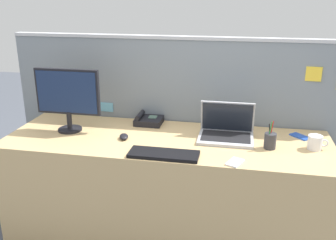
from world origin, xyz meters
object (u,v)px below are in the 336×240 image
at_px(computer_mouse_right_hand, 124,137).
at_px(cell_phone_white_slab, 235,162).
at_px(keyboard_main, 164,154).
at_px(cell_phone_blue_case, 300,136).
at_px(desk_phone, 148,120).
at_px(desktop_monitor, 68,95).
at_px(coffee_mug, 315,142).
at_px(pen_cup, 270,141).
at_px(laptop, 226,130).

relative_size(computer_mouse_right_hand, cell_phone_white_slab, 0.80).
xyz_separation_m(keyboard_main, cell_phone_blue_case, (0.87, 0.49, -0.01)).
bearing_deg(desk_phone, desktop_monitor, -154.72).
height_order(computer_mouse_right_hand, cell_phone_white_slab, computer_mouse_right_hand).
height_order(cell_phone_white_slab, coffee_mug, coffee_mug).
relative_size(pen_cup, cell_phone_white_slab, 1.51).
relative_size(pen_cup, cell_phone_blue_case, 1.37).
height_order(laptop, coffee_mug, laptop).
bearing_deg(cell_phone_blue_case, computer_mouse_right_hand, 149.87).
xyz_separation_m(cell_phone_white_slab, coffee_mug, (0.50, 0.31, 0.04)).
xyz_separation_m(pen_cup, cell_phone_blue_case, (0.22, 0.24, -0.05)).
bearing_deg(cell_phone_blue_case, desktop_monitor, 143.54).
bearing_deg(laptop, keyboard_main, -133.46).
bearing_deg(laptop, desk_phone, 163.61).
height_order(computer_mouse_right_hand, cell_phone_blue_case, computer_mouse_right_hand).
bearing_deg(desk_phone, laptop, -16.39).
bearing_deg(cell_phone_blue_case, pen_cup, -174.92).
relative_size(desktop_monitor, desk_phone, 2.35).
height_order(desk_phone, cell_phone_blue_case, desk_phone).
relative_size(keyboard_main, cell_phone_white_slab, 3.49).
bearing_deg(cell_phone_white_slab, computer_mouse_right_hand, -174.68).
distance_m(cell_phone_white_slab, cell_phone_blue_case, 0.67).
height_order(cell_phone_blue_case, coffee_mug, coffee_mug).
bearing_deg(computer_mouse_right_hand, desktop_monitor, 150.57).
bearing_deg(pen_cup, cell_phone_white_slab, -128.81).
xyz_separation_m(laptop, desk_phone, (-0.60, 0.18, -0.03)).
bearing_deg(keyboard_main, pen_cup, 21.01).
relative_size(desk_phone, pen_cup, 1.07).
bearing_deg(desk_phone, coffee_mug, -12.94).
xyz_separation_m(computer_mouse_right_hand, pen_cup, (0.98, 0.02, 0.04)).
bearing_deg(coffee_mug, laptop, 170.81).
bearing_deg(desktop_monitor, pen_cup, -2.64).
bearing_deg(cell_phone_blue_case, cell_phone_white_slab, -173.20).
relative_size(desktop_monitor, coffee_mug, 3.68).
bearing_deg(desktop_monitor, cell_phone_white_slab, -15.45).
bearing_deg(desktop_monitor, laptop, 3.54).
xyz_separation_m(keyboard_main, coffee_mug, (0.93, 0.29, 0.04)).
bearing_deg(computer_mouse_right_hand, cell_phone_white_slab, -35.58).
bearing_deg(desk_phone, keyboard_main, -66.82).
bearing_deg(desktop_monitor, keyboard_main, -22.32).
height_order(cell_phone_white_slab, cell_phone_blue_case, same).
xyz_separation_m(desktop_monitor, cell_phone_white_slab, (1.20, -0.33, -0.26)).
bearing_deg(cell_phone_white_slab, coffee_mug, 54.70).
height_order(desktop_monitor, computer_mouse_right_hand, desktop_monitor).
xyz_separation_m(desktop_monitor, desk_phone, (0.52, 0.25, -0.24)).
height_order(desk_phone, keyboard_main, desk_phone).
relative_size(laptop, keyboard_main, 0.85).
height_order(desktop_monitor, keyboard_main, desktop_monitor).
relative_size(keyboard_main, cell_phone_blue_case, 3.17).
distance_m(keyboard_main, pen_cup, 0.70).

